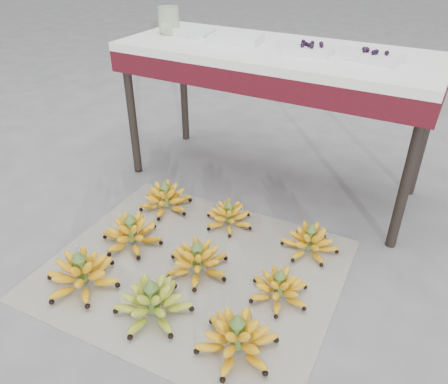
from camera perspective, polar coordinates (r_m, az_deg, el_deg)
The scene contains 17 objects.
ground at distance 1.90m, azimuth -2.26°, elevation -12.56°, with size 60.00×60.00×0.00m, color #5C5C5F.
newspaper_mat at distance 1.99m, azimuth -3.93°, elevation -9.98°, with size 1.25×1.05×0.01m, color white.
bunch_front_left at distance 1.95m, azimuth -18.10°, elevation -10.09°, with size 0.34×0.34×0.19m.
bunch_front_center at distance 1.77m, azimuth -9.28°, elevation -14.04°, with size 0.35×0.35×0.19m.
bunch_front_right at distance 1.63m, azimuth 1.71°, elevation -18.51°, with size 0.34×0.34×0.18m.
bunch_mid_left at distance 2.13m, azimuth -11.95°, elevation -5.28°, with size 0.36×0.36×0.18m.
bunch_mid_center at distance 1.93m, azimuth -3.48°, elevation -8.95°, with size 0.31×0.31×0.17m.
bunch_mid_right at distance 1.83m, azimuth 7.22°, elevation -12.31°, with size 0.31×0.31×0.15m.
bunch_back_left at distance 2.35m, azimuth -7.65°, elevation -0.87°, with size 0.36×0.36×0.17m.
bunch_back_center at distance 2.21m, azimuth 0.65°, elevation -3.18°, with size 0.28×0.28×0.15m.
bunch_back_right at distance 2.08m, azimuth 11.16°, elevation -6.37°, with size 0.28×0.28×0.16m.
vendor_table at distance 2.36m, azimuth 6.71°, elevation 16.12°, with size 1.63×0.65×0.78m.
tray_far_left at distance 2.61m, azimuth -4.43°, elevation 20.23°, with size 0.27×0.21×0.04m.
tray_left at distance 2.42m, azimuth 1.65°, elevation 19.42°, with size 0.28×0.22×0.04m.
tray_right at distance 2.24m, azimuth 10.94°, elevation 17.83°, with size 0.23×0.17×0.06m.
tray_far_right at distance 2.18m, azimuth 19.15°, elevation 16.37°, with size 0.25×0.20×0.06m.
glass_jar at distance 2.63m, azimuth -7.22°, elevation 21.36°, with size 0.11×0.11×0.14m, color #D6F1C0.
Camera 1 is at (0.72, -1.15, 1.33)m, focal length 35.00 mm.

